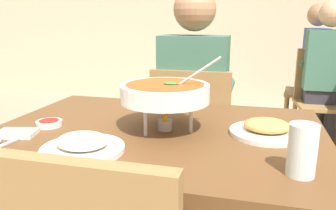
{
  "coord_description": "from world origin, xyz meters",
  "views": [
    {
      "loc": [
        0.32,
        -1.06,
        1.15
      ],
      "look_at": [
        0.0,
        0.15,
        0.83
      ],
      "focal_mm": 35.93,
      "sensor_mm": 36.0,
      "label": 1
    }
  ],
  "objects_px": {
    "diner_main": "(195,95)",
    "drink_glass": "(302,153)",
    "dining_table_main": "(157,164)",
    "chair_bg_right": "(319,86)",
    "curry_bowl": "(165,93)",
    "chair_bg_middle": "(321,94)",
    "rice_plate": "(83,145)",
    "patron_bg_right": "(318,61)",
    "patron_bg_middle": "(326,68)",
    "chair_diner_main": "(193,137)",
    "appetizer_plate": "(267,129)",
    "sauce_dish": "(49,123)"
  },
  "relations": [
    {
      "from": "diner_main",
      "to": "drink_glass",
      "type": "height_order",
      "value": "diner_main"
    },
    {
      "from": "dining_table_main",
      "to": "chair_bg_right",
      "type": "xyz_separation_m",
      "value": [
        0.94,
        2.47,
        -0.14
      ]
    },
    {
      "from": "curry_bowl",
      "to": "chair_bg_middle",
      "type": "xyz_separation_m",
      "value": [
        0.86,
        2.08,
        -0.4
      ]
    },
    {
      "from": "rice_plate",
      "to": "patron_bg_right",
      "type": "xyz_separation_m",
      "value": [
        1.07,
        2.82,
        -0.05
      ]
    },
    {
      "from": "patron_bg_middle",
      "to": "patron_bg_right",
      "type": "relative_size",
      "value": 1.0
    },
    {
      "from": "curry_bowl",
      "to": "rice_plate",
      "type": "height_order",
      "value": "curry_bowl"
    },
    {
      "from": "chair_bg_middle",
      "to": "diner_main",
      "type": "bearing_deg",
      "value": -123.42
    },
    {
      "from": "chair_diner_main",
      "to": "appetizer_plate",
      "type": "distance_m",
      "value": 0.81
    },
    {
      "from": "diner_main",
      "to": "sauce_dish",
      "type": "xyz_separation_m",
      "value": [
        -0.38,
        -0.79,
        0.04
      ]
    },
    {
      "from": "chair_bg_right",
      "to": "patron_bg_middle",
      "type": "distance_m",
      "value": 0.48
    },
    {
      "from": "chair_bg_middle",
      "to": "patron_bg_right",
      "type": "bearing_deg",
      "value": 86.81
    },
    {
      "from": "patron_bg_middle",
      "to": "appetizer_plate",
      "type": "bearing_deg",
      "value": -104.91
    },
    {
      "from": "rice_plate",
      "to": "chair_bg_middle",
      "type": "distance_m",
      "value": 2.57
    },
    {
      "from": "rice_plate",
      "to": "sauce_dish",
      "type": "relative_size",
      "value": 2.67
    },
    {
      "from": "diner_main",
      "to": "chair_bg_right",
      "type": "distance_m",
      "value": 1.99
    },
    {
      "from": "patron_bg_right",
      "to": "diner_main",
      "type": "bearing_deg",
      "value": -116.64
    },
    {
      "from": "dining_table_main",
      "to": "diner_main",
      "type": "height_order",
      "value": "diner_main"
    },
    {
      "from": "diner_main",
      "to": "patron_bg_middle",
      "type": "bearing_deg",
      "value": 55.69
    },
    {
      "from": "sauce_dish",
      "to": "patron_bg_right",
      "type": "bearing_deg",
      "value": 63.64
    },
    {
      "from": "chair_diner_main",
      "to": "curry_bowl",
      "type": "relative_size",
      "value": 2.71
    },
    {
      "from": "rice_plate",
      "to": "drink_glass",
      "type": "bearing_deg",
      "value": -0.12
    },
    {
      "from": "dining_table_main",
      "to": "rice_plate",
      "type": "xyz_separation_m",
      "value": [
        -0.15,
        -0.25,
        0.15
      ]
    },
    {
      "from": "chair_diner_main",
      "to": "drink_glass",
      "type": "height_order",
      "value": "drink_glass"
    },
    {
      "from": "curry_bowl",
      "to": "appetizer_plate",
      "type": "distance_m",
      "value": 0.36
    },
    {
      "from": "rice_plate",
      "to": "sauce_dish",
      "type": "bearing_deg",
      "value": 141.44
    },
    {
      "from": "diner_main",
      "to": "curry_bowl",
      "type": "relative_size",
      "value": 3.94
    },
    {
      "from": "diner_main",
      "to": "chair_bg_right",
      "type": "bearing_deg",
      "value": 61.78
    },
    {
      "from": "drink_glass",
      "to": "diner_main",
      "type": "bearing_deg",
      "value": 114.08
    },
    {
      "from": "chair_diner_main",
      "to": "chair_bg_middle",
      "type": "height_order",
      "value": "same"
    },
    {
      "from": "sauce_dish",
      "to": "patron_bg_middle",
      "type": "xyz_separation_m",
      "value": [
        1.29,
        2.12,
        -0.04
      ]
    },
    {
      "from": "dining_table_main",
      "to": "chair_diner_main",
      "type": "relative_size",
      "value": 1.26
    },
    {
      "from": "dining_table_main",
      "to": "curry_bowl",
      "type": "relative_size",
      "value": 3.4
    },
    {
      "from": "chair_diner_main",
      "to": "rice_plate",
      "type": "height_order",
      "value": "chair_diner_main"
    },
    {
      "from": "chair_bg_middle",
      "to": "patron_bg_middle",
      "type": "height_order",
      "value": "patron_bg_middle"
    },
    {
      "from": "diner_main",
      "to": "curry_bowl",
      "type": "height_order",
      "value": "diner_main"
    },
    {
      "from": "sauce_dish",
      "to": "drink_glass",
      "type": "distance_m",
      "value": 0.84
    },
    {
      "from": "appetizer_plate",
      "to": "sauce_dish",
      "type": "relative_size",
      "value": 2.67
    },
    {
      "from": "dining_table_main",
      "to": "appetizer_plate",
      "type": "height_order",
      "value": "appetizer_plate"
    },
    {
      "from": "patron_bg_middle",
      "to": "chair_bg_middle",
      "type": "bearing_deg",
      "value": 108.07
    },
    {
      "from": "curry_bowl",
      "to": "rice_plate",
      "type": "distance_m",
      "value": 0.33
    },
    {
      "from": "curry_bowl",
      "to": "patron_bg_middle",
      "type": "height_order",
      "value": "patron_bg_middle"
    },
    {
      "from": "sauce_dish",
      "to": "rice_plate",
      "type": "bearing_deg",
      "value": -38.56
    },
    {
      "from": "appetizer_plate",
      "to": "chair_bg_middle",
      "type": "bearing_deg",
      "value": 75.56
    },
    {
      "from": "chair_bg_middle",
      "to": "patron_bg_right",
      "type": "height_order",
      "value": "patron_bg_right"
    },
    {
      "from": "rice_plate",
      "to": "patron_bg_right",
      "type": "distance_m",
      "value": 3.01
    },
    {
      "from": "dining_table_main",
      "to": "chair_bg_right",
      "type": "bearing_deg",
      "value": 69.28
    },
    {
      "from": "curry_bowl",
      "to": "rice_plate",
      "type": "bearing_deg",
      "value": -125.01
    },
    {
      "from": "appetizer_plate",
      "to": "patron_bg_middle",
      "type": "relative_size",
      "value": 0.18
    },
    {
      "from": "drink_glass",
      "to": "chair_bg_middle",
      "type": "height_order",
      "value": "drink_glass"
    },
    {
      "from": "curry_bowl",
      "to": "drink_glass",
      "type": "height_order",
      "value": "curry_bowl"
    }
  ]
}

